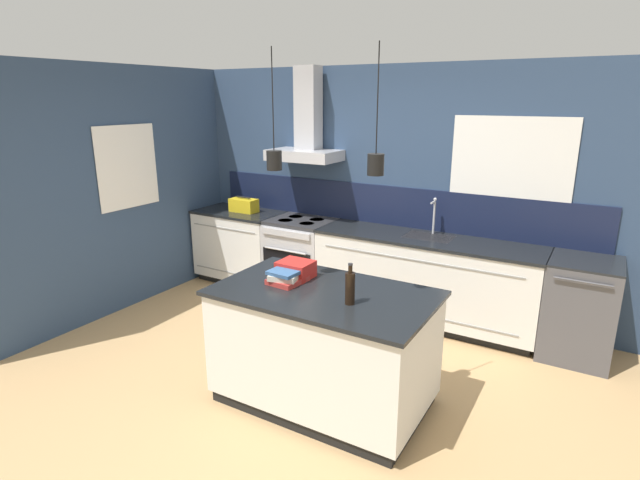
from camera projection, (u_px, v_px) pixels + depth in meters
ground_plane at (287, 381)px, 4.13m from camera, size 16.00×16.00×0.00m
wall_back at (383, 184)px, 5.45m from camera, size 5.60×2.20×2.60m
wall_left at (138, 187)px, 5.53m from camera, size 0.08×3.80×2.60m
counter_run_left at (241, 246)px, 6.30m from camera, size 1.09×0.64×0.91m
counter_run_sink at (425, 280)px, 5.13m from camera, size 2.29×0.64×1.29m
oven_range at (301, 257)px, 5.85m from camera, size 0.73×0.66×0.91m
dishwasher at (579, 309)px, 4.43m from camera, size 0.58×0.65×0.91m
kitchen_island at (324, 347)px, 3.75m from camera, size 1.60×0.95×0.91m
bottle_on_island at (350, 287)px, 3.37m from camera, size 0.07×0.07×0.29m
book_stack at (287, 276)px, 3.79m from camera, size 0.28×0.33×0.11m
red_supply_box at (296, 269)px, 3.89m from camera, size 0.26×0.22×0.13m
yellow_toolbox at (244, 205)px, 6.12m from camera, size 0.34×0.18×0.19m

